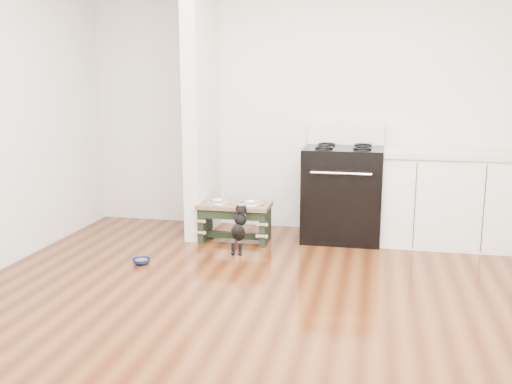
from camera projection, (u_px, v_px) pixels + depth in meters
name	position (u px, v px, depth m)	size (l,w,h in m)	color
ground	(281.00, 325.00, 3.73)	(5.00, 5.00, 0.00)	#411C0B
room_shell	(283.00, 72.00, 3.41)	(5.00, 5.00, 5.00)	silver
partition_wall	(202.00, 102.00, 5.71)	(0.15, 0.80, 2.70)	silver
oven_range	(342.00, 192.00, 5.65)	(0.76, 0.69, 1.14)	black
cabinet_run	(445.00, 198.00, 5.47)	(1.24, 0.64, 0.91)	white
dog_feeder	(235.00, 214.00, 5.58)	(0.70, 0.37, 0.40)	black
puppy	(239.00, 227.00, 5.26)	(0.12, 0.36, 0.42)	black
floor_bowl	(142.00, 261.00, 4.94)	(0.16, 0.16, 0.05)	navy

